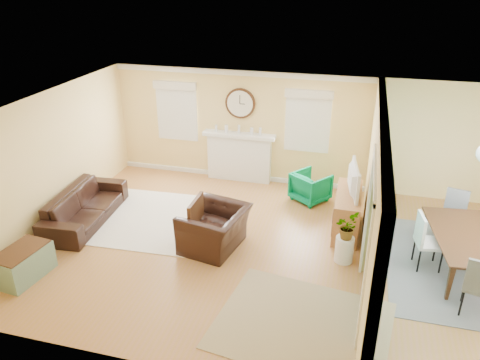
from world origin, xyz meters
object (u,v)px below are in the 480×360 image
sofa (85,206)px  credenza (347,212)px  eames_chair (215,229)px  dining_table (466,253)px  green_chair (311,187)px

sofa → credenza: bearing=-83.7°
sofa → eames_chair: 2.82m
credenza → dining_table: size_ratio=0.73×
dining_table → green_chair: bearing=48.8°
sofa → credenza: 5.16m
dining_table → eames_chair: bearing=88.6°
eames_chair → sofa: bearing=-85.1°
sofa → eames_chair: eames_chair is taller
eames_chair → dining_table: eames_chair is taller
sofa → dining_table: dining_table is taller
credenza → sofa: bearing=-169.4°
credenza → dining_table: (2.00, -0.82, -0.06)m
eames_chair → dining_table: size_ratio=0.61×
green_chair → dining_table: 3.42m
eames_chair → credenza: bearing=128.6°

